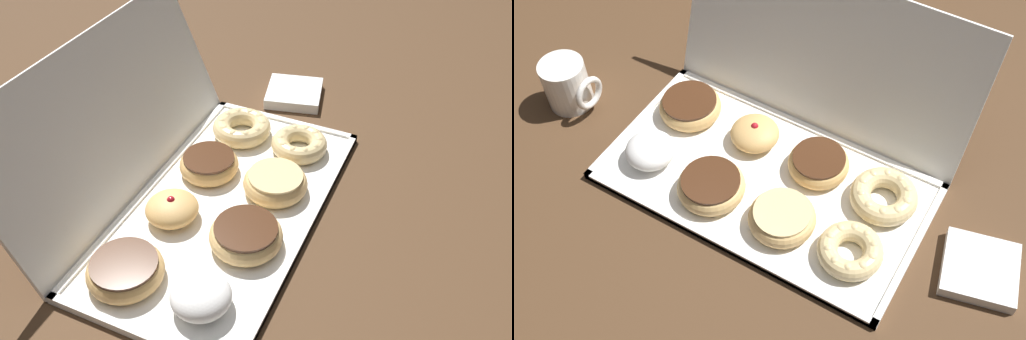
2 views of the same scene
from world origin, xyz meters
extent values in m
plane|color=#4C331E|center=(0.00, 0.00, 0.00)|extent=(3.00, 3.00, 0.00)
cube|color=white|center=(0.00, 0.00, 0.01)|extent=(0.57, 0.31, 0.01)
cube|color=white|center=(0.00, -0.15, 0.01)|extent=(0.57, 0.01, 0.01)
cube|color=white|center=(0.00, 0.15, 0.01)|extent=(0.57, 0.01, 0.01)
cube|color=white|center=(-0.28, 0.00, 0.01)|extent=(0.01, 0.31, 0.01)
cube|color=white|center=(0.28, 0.00, 0.01)|extent=(0.01, 0.31, 0.01)
cube|color=white|center=(0.00, 0.21, 0.14)|extent=(0.57, 0.11, 0.27)
ellipsoid|color=white|center=(-0.20, -0.06, 0.03)|extent=(0.09, 0.09, 0.05)
torus|color=#E5B770|center=(-0.07, -0.07, 0.03)|extent=(0.12, 0.12, 0.04)
cylinder|color=#472816|center=(-0.07, -0.07, 0.05)|extent=(0.10, 0.10, 0.01)
torus|color=#E5B770|center=(0.07, -0.06, 0.03)|extent=(0.11, 0.11, 0.04)
cylinder|color=#EACC8C|center=(0.07, -0.06, 0.04)|extent=(0.10, 0.10, 0.01)
torus|color=#EACC8C|center=(0.19, -0.06, 0.03)|extent=(0.11, 0.11, 0.03)
sphere|color=#EACC8C|center=(0.23, -0.06, 0.04)|extent=(0.02, 0.02, 0.02)
sphere|color=#EACC8C|center=(0.22, -0.04, 0.04)|extent=(0.02, 0.02, 0.02)
sphere|color=#EACC8C|center=(0.21, -0.03, 0.04)|extent=(0.02, 0.02, 0.02)
sphere|color=#EACC8C|center=(0.18, -0.03, 0.04)|extent=(0.02, 0.02, 0.02)
sphere|color=#EACC8C|center=(0.16, -0.04, 0.04)|extent=(0.02, 0.02, 0.02)
sphere|color=#EACC8C|center=(0.16, -0.06, 0.04)|extent=(0.02, 0.02, 0.02)
sphere|color=#EACC8C|center=(0.16, -0.08, 0.04)|extent=(0.02, 0.02, 0.02)
sphere|color=#EACC8C|center=(0.18, -0.10, 0.04)|extent=(0.02, 0.02, 0.02)
sphere|color=#EACC8C|center=(0.21, -0.10, 0.04)|extent=(0.02, 0.02, 0.02)
sphere|color=#EACC8C|center=(0.22, -0.08, 0.04)|extent=(0.02, 0.02, 0.02)
torus|color=tan|center=(-0.20, 0.07, 0.03)|extent=(0.12, 0.12, 0.04)
cylinder|color=#472816|center=(-0.20, 0.07, 0.04)|extent=(0.10, 0.10, 0.01)
ellipsoid|color=tan|center=(-0.06, 0.07, 0.03)|extent=(0.09, 0.09, 0.04)
sphere|color=#B21923|center=(-0.06, 0.07, 0.05)|extent=(0.01, 0.01, 0.01)
torus|color=tan|center=(0.07, 0.07, 0.03)|extent=(0.11, 0.11, 0.03)
cylinder|color=#472816|center=(0.07, 0.07, 0.04)|extent=(0.09, 0.09, 0.01)
torus|color=#EACC8C|center=(0.20, 0.06, 0.03)|extent=(0.12, 0.12, 0.04)
sphere|color=#EACC8C|center=(0.24, 0.06, 0.04)|extent=(0.02, 0.02, 0.02)
sphere|color=#EACC8C|center=(0.23, 0.09, 0.04)|extent=(0.02, 0.02, 0.02)
sphere|color=#EACC8C|center=(0.21, 0.10, 0.04)|extent=(0.02, 0.02, 0.02)
sphere|color=#EACC8C|center=(0.19, 0.10, 0.04)|extent=(0.02, 0.02, 0.02)
sphere|color=#EACC8C|center=(0.16, 0.09, 0.04)|extent=(0.02, 0.02, 0.02)
sphere|color=#EACC8C|center=(0.16, 0.06, 0.04)|extent=(0.02, 0.02, 0.02)
sphere|color=#EACC8C|center=(0.16, 0.04, 0.04)|extent=(0.02, 0.02, 0.02)
sphere|color=#EACC8C|center=(0.19, 0.02, 0.04)|extent=(0.02, 0.02, 0.02)
sphere|color=#EACC8C|center=(0.21, 0.02, 0.04)|extent=(0.02, 0.02, 0.02)
sphere|color=#EACC8C|center=(0.23, 0.04, 0.04)|extent=(0.02, 0.02, 0.02)
cube|color=white|center=(0.39, 0.02, 0.01)|extent=(0.14, 0.14, 0.02)
camera|label=1|loc=(-0.61, -0.33, 0.67)|focal=38.73mm
camera|label=2|loc=(0.35, -0.58, 0.93)|focal=45.33mm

